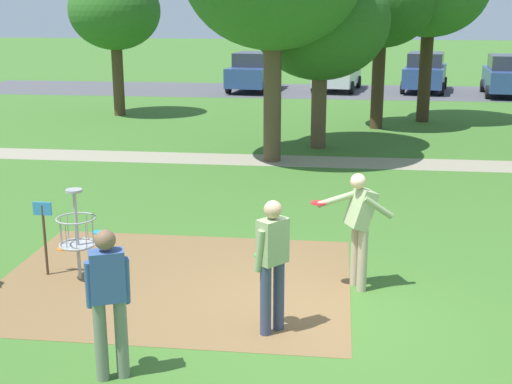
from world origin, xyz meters
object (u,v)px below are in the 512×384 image
at_px(tree_far_center, 321,22).
at_px(parked_car_center_left, 337,71).
at_px(parked_car_center_right, 425,72).
at_px(parked_car_leftmost, 254,72).
at_px(player_waiting_right, 359,223).
at_px(tree_near_right, 382,2).
at_px(parked_car_rightmost, 507,75).
at_px(frisbee_mid_grass, 98,232).
at_px(frisbee_by_tee, 64,248).
at_px(player_throwing, 109,296).
at_px(disc_golf_basket, 73,231).
at_px(tree_far_left, 115,11).
at_px(player_foreground_watching, 272,259).

xyz_separation_m(tree_far_center, parked_car_center_left, (0.44, 14.19, -2.62)).
height_order(parked_car_center_left, parked_car_center_right, same).
bearing_deg(parked_car_leftmost, player_waiting_right, -79.31).
relative_size(tree_near_right, parked_car_center_right, 1.26).
bearing_deg(parked_car_rightmost, frisbee_mid_grass, -119.08).
bearing_deg(frisbee_by_tee, frisbee_mid_grass, 72.43).
bearing_deg(player_throwing, parked_car_rightmost, 69.10).
bearing_deg(frisbee_by_tee, tree_far_center, 66.52).
bearing_deg(parked_car_center_left, player_waiting_right, -88.91).
bearing_deg(player_throwing, frisbee_by_tee, 119.05).
distance_m(disc_golf_basket, parked_car_center_left, 24.79).
relative_size(player_waiting_right, parked_car_center_right, 0.38).
bearing_deg(parked_car_rightmost, parked_car_leftmost, 177.58).
height_order(player_throwing, tree_near_right, tree_near_right).
relative_size(player_waiting_right, parked_car_leftmost, 0.39).
bearing_deg(parked_car_center_left, tree_far_left, -132.01).
bearing_deg(tree_far_center, frisbee_by_tee, -113.48).
xyz_separation_m(disc_golf_basket, parked_car_rightmost, (11.39, 23.33, 0.17)).
height_order(player_foreground_watching, parked_car_center_left, parked_car_center_left).
relative_size(parked_car_leftmost, parked_car_rightmost, 1.00).
xyz_separation_m(disc_golf_basket, frisbee_by_tee, (-0.70, 1.21, -0.74)).
bearing_deg(tree_near_right, parked_car_leftmost, 118.43).
bearing_deg(tree_far_center, parked_car_rightmost, 58.00).
relative_size(player_foreground_watching, parked_car_center_left, 0.39).
bearing_deg(player_throwing, disc_golf_basket, 118.62).
bearing_deg(player_throwing, parked_car_center_right, 76.72).
bearing_deg(disc_golf_basket, player_throwing, -61.38).
xyz_separation_m(player_waiting_right, parked_car_center_left, (-0.46, 24.36, -0.06)).
height_order(frisbee_by_tee, frisbee_mid_grass, same).
height_order(player_waiting_right, frisbee_by_tee, player_waiting_right).
relative_size(tree_far_center, parked_car_center_left, 1.17).
height_order(frisbee_by_tee, parked_car_leftmost, parked_car_leftmost).
distance_m(player_foreground_watching, parked_car_center_right, 26.38).
xyz_separation_m(parked_car_leftmost, parked_car_center_left, (4.01, 0.69, 0.00)).
bearing_deg(parked_car_center_left, player_throwing, -94.72).
relative_size(frisbee_mid_grass, parked_car_leftmost, 0.05).
distance_m(frisbee_by_tee, tree_far_left, 15.30).
relative_size(player_foreground_watching, tree_near_right, 0.31).
xyz_separation_m(disc_golf_basket, frisbee_mid_grass, (-0.41, 2.11, -0.74)).
xyz_separation_m(player_waiting_right, parked_car_center_right, (3.72, 24.42, -0.06)).
distance_m(frisbee_by_tee, parked_car_center_right, 24.91).
bearing_deg(tree_far_left, frisbee_by_tee, -75.76).
relative_size(disc_golf_basket, player_waiting_right, 0.81).
bearing_deg(frisbee_by_tee, player_waiting_right, -12.23).
height_order(player_throwing, parked_car_center_right, parked_car_center_right).
distance_m(player_throwing, parked_car_center_right, 28.00).
relative_size(tree_far_left, tree_far_center, 1.01).
bearing_deg(parked_car_center_right, player_waiting_right, -98.67).
bearing_deg(tree_far_left, tree_far_center, -34.62).
bearing_deg(parked_car_center_left, parked_car_center_right, 0.80).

